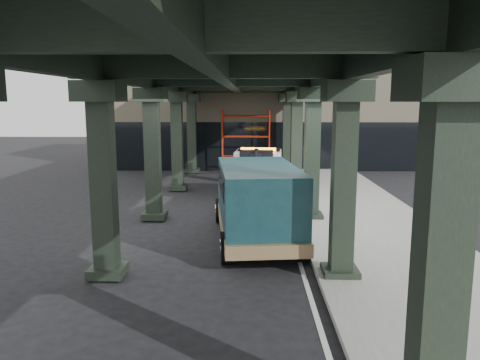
# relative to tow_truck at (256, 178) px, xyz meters

# --- Properties ---
(ground) EXTENTS (90.00, 90.00, 0.00)m
(ground) POSITION_rel_tow_truck_xyz_m (-0.54, -4.63, -1.22)
(ground) COLOR black
(ground) RESTS_ON ground
(sidewalk) EXTENTS (5.00, 40.00, 0.15)m
(sidewalk) POSITION_rel_tow_truck_xyz_m (3.96, -2.63, -1.15)
(sidewalk) COLOR gray
(sidewalk) RESTS_ON ground
(lane_stripe) EXTENTS (0.12, 38.00, 0.01)m
(lane_stripe) POSITION_rel_tow_truck_xyz_m (1.16, -2.63, -1.22)
(lane_stripe) COLOR silver
(lane_stripe) RESTS_ON ground
(viaduct) EXTENTS (7.40, 32.00, 6.40)m
(viaduct) POSITION_rel_tow_truck_xyz_m (-0.94, -2.63, 4.24)
(viaduct) COLOR black
(viaduct) RESTS_ON ground
(building) EXTENTS (22.00, 10.00, 8.00)m
(building) POSITION_rel_tow_truck_xyz_m (1.46, 15.37, 2.78)
(building) COLOR #C6B793
(building) RESTS_ON ground
(scaffolding) EXTENTS (3.08, 0.88, 4.00)m
(scaffolding) POSITION_rel_tow_truck_xyz_m (-0.54, 10.02, 0.89)
(scaffolding) COLOR red
(scaffolding) RESTS_ON ground
(tow_truck) EXTENTS (2.73, 7.79, 2.51)m
(tow_truck) POSITION_rel_tow_truck_xyz_m (0.00, 0.00, 0.00)
(tow_truck) COLOR black
(tow_truck) RESTS_ON ground
(towed_van) EXTENTS (3.04, 6.46, 2.54)m
(towed_van) POSITION_rel_tow_truck_xyz_m (-0.04, -5.42, 0.14)
(towed_van) COLOR #103339
(towed_van) RESTS_ON ground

